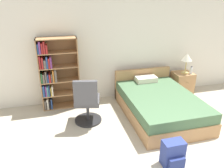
# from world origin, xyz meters

# --- Properties ---
(wall_back) EXTENTS (9.00, 0.06, 2.60)m
(wall_back) POSITION_xyz_m (0.00, 3.23, 1.30)
(wall_back) COLOR silver
(wall_back) RESTS_ON ground_plane
(bookshelf) EXTENTS (0.85, 0.34, 1.60)m
(bookshelf) POSITION_xyz_m (-1.66, 2.99, 0.81)
(bookshelf) COLOR #AD7F51
(bookshelf) RESTS_ON ground_plane
(bed) EXTENTS (1.42, 2.07, 0.74)m
(bed) POSITION_xyz_m (0.47, 2.09, 0.25)
(bed) COLOR #AD7F51
(bed) RESTS_ON ground_plane
(office_chair) EXTENTS (0.58, 0.65, 1.00)m
(office_chair) POSITION_xyz_m (-1.08, 2.10, 0.45)
(office_chair) COLOR #232326
(office_chair) RESTS_ON ground_plane
(nightstand) EXTENTS (0.49, 0.45, 0.58)m
(nightstand) POSITION_xyz_m (1.52, 2.89, 0.29)
(nightstand) COLOR #AD7F51
(nightstand) RESTS_ON ground_plane
(table_lamp) EXTENTS (0.26, 0.26, 0.50)m
(table_lamp) POSITION_xyz_m (1.55, 2.86, 0.98)
(table_lamp) COLOR tan
(table_lamp) RESTS_ON nightstand
(water_bottle) EXTENTS (0.07, 0.07, 0.20)m
(water_bottle) POSITION_xyz_m (1.66, 2.78, 0.68)
(water_bottle) COLOR silver
(water_bottle) RESTS_ON nightstand
(backpack_blue) EXTENTS (0.33, 0.27, 0.42)m
(backpack_blue) POSITION_xyz_m (-0.00, 0.61, 0.20)
(backpack_blue) COLOR navy
(backpack_blue) RESTS_ON ground_plane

